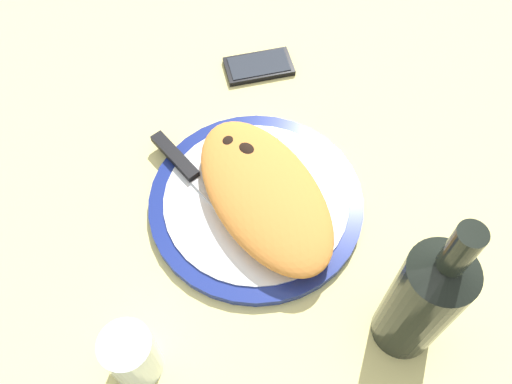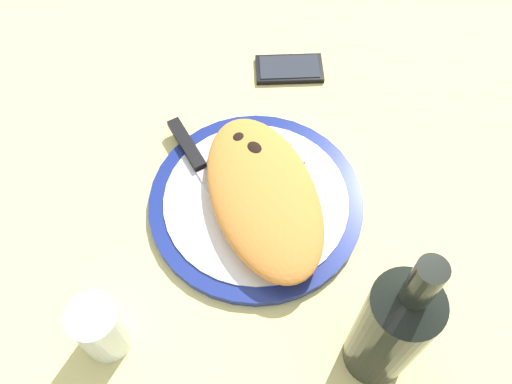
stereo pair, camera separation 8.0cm
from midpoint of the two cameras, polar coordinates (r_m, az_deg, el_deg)
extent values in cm
cube|color=#E5D684|center=(84.47, 2.70, -2.07)|extent=(150.00, 150.00, 3.00)
cylinder|color=navy|center=(82.51, 2.76, -1.32)|extent=(32.29, 32.29, 1.48)
cylinder|color=white|center=(81.74, 2.79, -1.01)|extent=(27.76, 27.76, 0.30)
ellipsoid|color=orange|center=(79.08, 3.69, -0.56)|extent=(30.22, 18.23, 5.05)
ellipsoid|color=black|center=(81.05, 2.68, 4.20)|extent=(3.62, 3.11, 1.08)
ellipsoid|color=black|center=(82.53, 1.00, 5.36)|extent=(2.73, 2.46, 0.83)
cube|color=silver|center=(81.96, 7.35, -0.95)|extent=(13.08, 3.65, 0.40)
cube|color=silver|center=(86.56, 7.06, 3.98)|extent=(4.37, 2.99, 0.40)
cube|color=silver|center=(81.04, -0.87, -1.27)|extent=(13.23, 5.63, 0.40)
cube|color=black|center=(86.57, -4.65, 4.82)|extent=(10.40, 5.06, 1.20)
cube|color=black|center=(99.57, 5.83, 12.47)|extent=(8.07, 12.67, 1.00)
cube|color=#2D333D|center=(99.15, 5.86, 12.70)|extent=(6.91, 11.12, 0.16)
cylinder|color=silver|center=(72.09, -12.81, -13.95)|extent=(6.41, 6.41, 9.85)
cylinder|color=silver|center=(74.37, -12.44, -14.51)|extent=(5.90, 5.90, 4.59)
cylinder|color=black|center=(67.73, 17.06, -14.14)|extent=(7.92, 7.92, 20.03)
cone|color=black|center=(57.76, 19.86, -10.86)|extent=(7.92, 7.92, 1.98)
cylinder|color=black|center=(53.93, 21.23, -9.22)|extent=(3.01, 3.01, 6.71)
camera|label=1|loc=(0.04, -87.13, 4.77)|focal=38.39mm
camera|label=2|loc=(0.04, 92.87, -4.77)|focal=38.39mm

